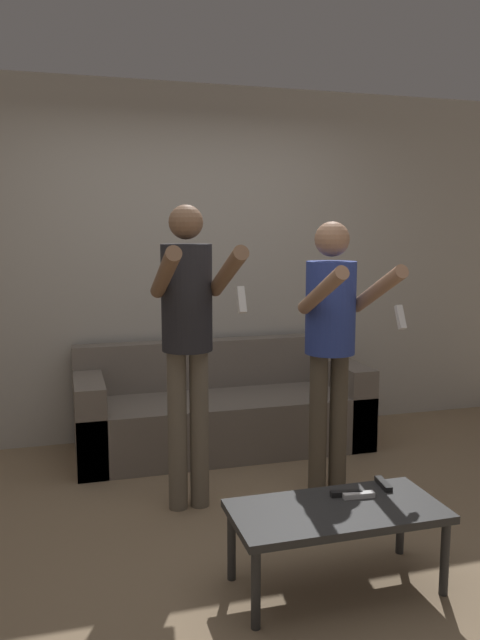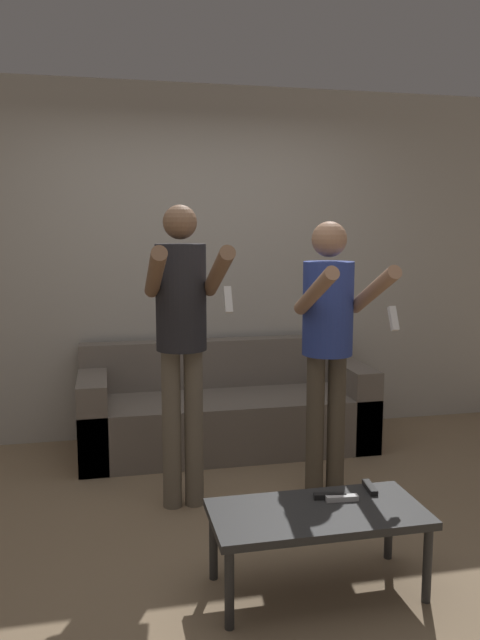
{
  "view_description": "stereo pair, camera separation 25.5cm",
  "coord_description": "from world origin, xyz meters",
  "px_view_note": "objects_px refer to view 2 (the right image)",
  "views": [
    {
      "loc": [
        -0.92,
        -2.97,
        1.61
      ],
      "look_at": [
        0.18,
        0.9,
        1.03
      ],
      "focal_mm": 35.0,
      "sensor_mm": 36.0,
      "label": 1
    },
    {
      "loc": [
        -0.67,
        -3.03,
        1.61
      ],
      "look_at": [
        0.18,
        0.9,
        1.03
      ],
      "focal_mm": 35.0,
      "sensor_mm": 36.0,
      "label": 2
    }
  ],
  "objects_px": {
    "coffee_table": "(318,519)",
    "remote_far": "(370,487)",
    "remote_near": "(342,498)",
    "couch": "(226,411)",
    "remote_mid": "(330,496)",
    "person_standing_right": "(329,329)",
    "person_standing_left": "(182,325)"
  },
  "relations": [
    {
      "from": "couch",
      "to": "person_standing_left",
      "type": "bearing_deg",
      "value": -114.51
    },
    {
      "from": "remote_far",
      "to": "person_standing_left",
      "type": "bearing_deg",
      "value": 133.87
    },
    {
      "from": "remote_mid",
      "to": "remote_near",
      "type": "bearing_deg",
      "value": -36.18
    },
    {
      "from": "coffee_table",
      "to": "remote_mid",
      "type": "xyz_separation_m",
      "value": [
        0.09,
        0.1,
        0.05
      ]
    },
    {
      "from": "remote_near",
      "to": "remote_mid",
      "type": "xyz_separation_m",
      "value": [
        -0.05,
        0.03,
        0.0
      ]
    },
    {
      "from": "couch",
      "to": "person_standing_left",
      "type": "relative_size",
      "value": 1.21
    },
    {
      "from": "couch",
      "to": "remote_far",
      "type": "relative_size",
      "value": 13.85
    },
    {
      "from": "coffee_table",
      "to": "remote_mid",
      "type": "relative_size",
      "value": 6.22
    },
    {
      "from": "coffee_table",
      "to": "remote_far",
      "type": "bearing_deg",
      "value": 25.96
    },
    {
      "from": "couch",
      "to": "person_standing_right",
      "type": "xyz_separation_m",
      "value": [
        0.44,
        -0.96,
        0.76
      ]
    },
    {
      "from": "person_standing_right",
      "to": "remote_far",
      "type": "height_order",
      "value": "person_standing_right"
    },
    {
      "from": "remote_mid",
      "to": "remote_far",
      "type": "bearing_deg",
      "value": 13.26
    },
    {
      "from": "couch",
      "to": "remote_mid",
      "type": "height_order",
      "value": "couch"
    },
    {
      "from": "couch",
      "to": "coffee_table",
      "type": "bearing_deg",
      "value": -88.87
    },
    {
      "from": "person_standing_right",
      "to": "remote_near",
      "type": "height_order",
      "value": "person_standing_right"
    },
    {
      "from": "person_standing_right",
      "to": "remote_far",
      "type": "bearing_deg",
      "value": -95.87
    },
    {
      "from": "couch",
      "to": "remote_mid",
      "type": "xyz_separation_m",
      "value": [
        0.13,
        -1.84,
        0.12
      ]
    },
    {
      "from": "person_standing_left",
      "to": "remote_mid",
      "type": "xyz_separation_m",
      "value": [
        0.57,
        -0.88,
        -0.69
      ]
    },
    {
      "from": "coffee_table",
      "to": "remote_far",
      "type": "xyz_separation_m",
      "value": [
        0.32,
        0.15,
        0.05
      ]
    },
    {
      "from": "remote_near",
      "to": "remote_mid",
      "type": "relative_size",
      "value": 0.99
    },
    {
      "from": "person_standing_right",
      "to": "coffee_table",
      "type": "relative_size",
      "value": 1.74
    },
    {
      "from": "person_standing_right",
      "to": "person_standing_left",
      "type": "bearing_deg",
      "value": -179.85
    },
    {
      "from": "remote_near",
      "to": "couch",
      "type": "bearing_deg",
      "value": 95.46
    },
    {
      "from": "couch",
      "to": "remote_far",
      "type": "bearing_deg",
      "value": -78.79
    },
    {
      "from": "coffee_table",
      "to": "remote_far",
      "type": "height_order",
      "value": "remote_far"
    },
    {
      "from": "couch",
      "to": "person_standing_left",
      "type": "height_order",
      "value": "person_standing_left"
    },
    {
      "from": "person_standing_right",
      "to": "coffee_table",
      "type": "bearing_deg",
      "value": -112.23
    },
    {
      "from": "person_standing_left",
      "to": "remote_mid",
      "type": "distance_m",
      "value": 1.25
    },
    {
      "from": "coffee_table",
      "to": "remote_far",
      "type": "relative_size",
      "value": 6.24
    },
    {
      "from": "person_standing_left",
      "to": "coffee_table",
      "type": "relative_size",
      "value": 1.83
    },
    {
      "from": "couch",
      "to": "remote_mid",
      "type": "distance_m",
      "value": 1.85
    },
    {
      "from": "person_standing_right",
      "to": "remote_far",
      "type": "relative_size",
      "value": 10.85
    }
  ]
}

